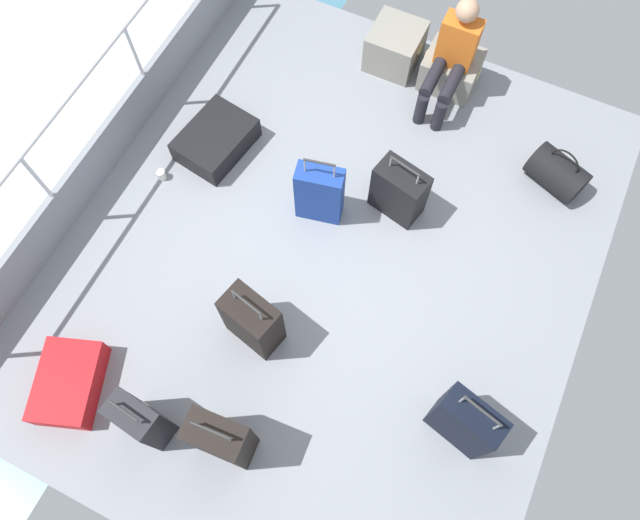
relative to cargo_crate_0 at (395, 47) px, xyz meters
The scene contains 17 objects.
ground_plane 2.22m from the cargo_crate_0, 82.19° to the right, with size 4.40×5.20×0.06m, color gray.
gunwale_port 2.88m from the cargo_crate_0, 130.51° to the right, with size 0.06×5.20×0.45m, color gray.
railing_port 2.94m from the cargo_crate_0, 130.51° to the right, with size 0.04×4.20×1.02m.
sea_wake 4.00m from the cargo_crate_0, 146.45° to the right, with size 12.00×12.00×0.01m.
cargo_crate_0 is the anchor object (origin of this frame).
cargo_crate_1 0.59m from the cargo_crate_0, ahead, with size 0.55×0.46×0.35m.
passenger_seated 0.70m from the cargo_crate_0, 17.10° to the right, with size 0.34×0.66×1.05m.
suitcase_0 1.66m from the cargo_crate_0, 66.42° to the right, with size 0.49×0.35×0.68m.
suitcase_1 3.61m from the cargo_crate_0, 59.71° to the right, with size 0.49×0.32×0.88m.
suitcase_2 4.22m from the cargo_crate_0, 103.78° to the right, with size 0.63×0.76×0.23m.
suitcase_3 1.98m from the cargo_crate_0, 123.23° to the right, with size 0.62×0.77×0.24m.
suitcase_4 3.97m from the cargo_crate_0, 85.55° to the right, with size 0.44×0.26×0.83m.
suitcase_5 1.86m from the cargo_crate_0, 87.75° to the right, with size 0.43×0.27×0.81m.
suitcase_6 4.10m from the cargo_crate_0, 93.97° to the right, with size 0.39×0.25×0.74m.
suitcase_7 3.09m from the cargo_crate_0, 88.37° to the right, with size 0.48×0.35×0.76m.
duffel_bag 1.97m from the cargo_crate_0, 19.96° to the right, with size 0.58×0.48×0.47m.
paper_cup 2.57m from the cargo_crate_0, 122.53° to the right, with size 0.08×0.08×0.10m, color white.
Camera 1 is at (0.84, -1.90, 4.67)m, focal length 33.11 mm.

